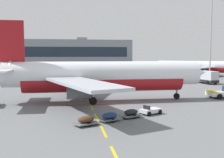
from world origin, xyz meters
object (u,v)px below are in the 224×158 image
object	(u,v)px
airliner_foreground	(100,76)
apron_light_mast_far	(211,23)
baggage_train	(121,115)
airliner_mid_left	(195,66)
catering_truck	(206,77)

from	to	relation	value
airliner_foreground	apron_light_mast_far	bearing A→B (deg)	40.91
airliner_foreground	baggage_train	bearing A→B (deg)	-86.51
baggage_train	apron_light_mast_far	distance (m)	57.47
airliner_foreground	airliner_mid_left	xyz separation A→B (m)	(37.92, 44.56, -0.77)
airliner_foreground	baggage_train	world-z (taller)	airliner_foreground
airliner_foreground	baggage_train	size ratio (longest dim) A/B	3.14
airliner_mid_left	apron_light_mast_far	xyz separation A→B (m)	(-2.41, -13.79, 12.84)
airliner_mid_left	catering_truck	xyz separation A→B (m)	(-8.82, -23.56, -1.54)
airliner_mid_left	baggage_train	distance (m)	67.98
airliner_mid_left	baggage_train	size ratio (longest dim) A/B	2.32
airliner_foreground	airliner_mid_left	bearing A→B (deg)	49.60
airliner_foreground	apron_light_mast_far	size ratio (longest dim) A/B	1.34
catering_truck	baggage_train	distance (m)	43.75
airliner_mid_left	apron_light_mast_far	bearing A→B (deg)	-99.93
baggage_train	catering_truck	bearing A→B (deg)	49.58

